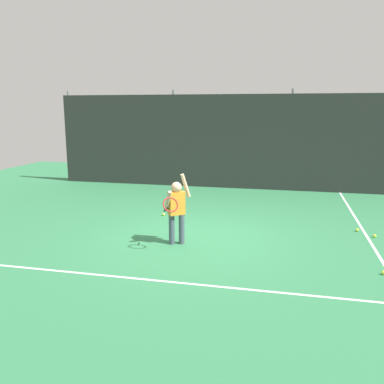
{
  "coord_description": "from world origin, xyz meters",
  "views": [
    {
      "loc": [
        1.76,
        -7.69,
        2.54
      ],
      "look_at": [
        -0.1,
        0.35,
        0.85
      ],
      "focal_mm": 38.05,
      "sensor_mm": 36.0,
      "label": 1
    }
  ],
  "objects_px": {
    "tennis_player": "(176,207)",
    "tennis_ball_0": "(357,230)",
    "tennis_ball_2": "(375,236)",
    "tennis_ball_1": "(164,214)",
    "tennis_ball_4": "(384,273)"
  },
  "relations": [
    {
      "from": "tennis_player",
      "to": "tennis_ball_0",
      "type": "distance_m",
      "value": 3.94
    },
    {
      "from": "tennis_player",
      "to": "tennis_ball_2",
      "type": "height_order",
      "value": "tennis_player"
    },
    {
      "from": "tennis_ball_0",
      "to": "tennis_ball_1",
      "type": "height_order",
      "value": "same"
    },
    {
      "from": "tennis_ball_2",
      "to": "tennis_ball_4",
      "type": "xyz_separation_m",
      "value": [
        -0.25,
        -1.99,
        0.0
      ]
    },
    {
      "from": "tennis_player",
      "to": "tennis_ball_0",
      "type": "relative_size",
      "value": 20.46
    },
    {
      "from": "tennis_player",
      "to": "tennis_ball_1",
      "type": "distance_m",
      "value": 2.25
    },
    {
      "from": "tennis_ball_1",
      "to": "tennis_ball_4",
      "type": "xyz_separation_m",
      "value": [
        4.4,
        -2.65,
        0.0
      ]
    },
    {
      "from": "tennis_player",
      "to": "tennis_ball_4",
      "type": "distance_m",
      "value": 3.67
    },
    {
      "from": "tennis_ball_0",
      "to": "tennis_ball_4",
      "type": "xyz_separation_m",
      "value": [
        0.03,
        -2.34,
        0.0
      ]
    },
    {
      "from": "tennis_ball_0",
      "to": "tennis_ball_4",
      "type": "bearing_deg",
      "value": -89.25
    },
    {
      "from": "tennis_ball_0",
      "to": "tennis_ball_1",
      "type": "bearing_deg",
      "value": 175.88
    },
    {
      "from": "tennis_ball_0",
      "to": "tennis_ball_2",
      "type": "xyz_separation_m",
      "value": [
        0.28,
        -0.35,
        0.0
      ]
    },
    {
      "from": "tennis_ball_0",
      "to": "tennis_ball_1",
      "type": "relative_size",
      "value": 1.0
    },
    {
      "from": "tennis_player",
      "to": "tennis_ball_1",
      "type": "relative_size",
      "value": 20.46
    },
    {
      "from": "tennis_ball_4",
      "to": "tennis_player",
      "type": "bearing_deg",
      "value": 168.9
    }
  ]
}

